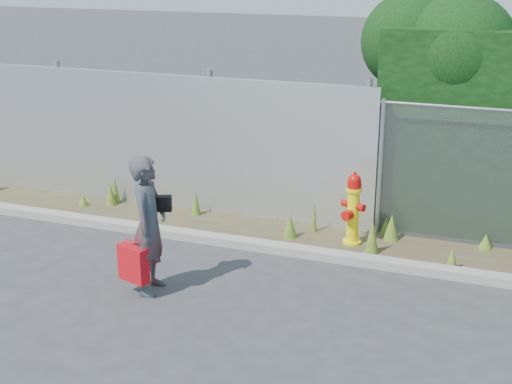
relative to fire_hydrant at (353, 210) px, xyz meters
name	(u,v)px	position (x,y,z in m)	size (l,w,h in m)	color
ground	(239,310)	(-0.80, -2.43, -0.53)	(80.00, 80.00, 0.00)	#363638
curb	(286,249)	(-0.80, -0.63, -0.47)	(16.00, 0.22, 0.12)	gray
weed_strip	(276,226)	(-1.17, 0.04, -0.41)	(16.00, 1.31, 0.53)	#443B27
corrugated_fence	(123,137)	(-4.04, 0.57, 0.57)	(8.50, 0.21, 2.30)	#B4B5BB
fire_hydrant	(353,210)	(0.00, 0.00, 0.00)	(0.37, 0.33, 1.09)	#FFE90D
woman	(149,225)	(-2.02, -2.30, 0.34)	(0.64, 0.42, 1.74)	#0F5D63
red_tote_bag	(133,264)	(-2.14, -2.52, -0.10)	(0.41, 0.15, 0.54)	#BC0C0A
black_shoulder_bag	(161,203)	(-1.92, -2.15, 0.58)	(0.25, 0.11, 0.19)	black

